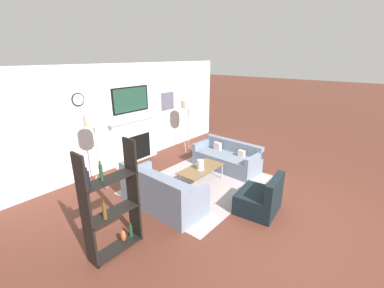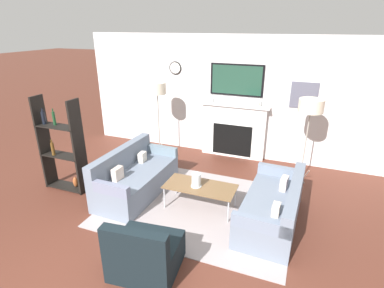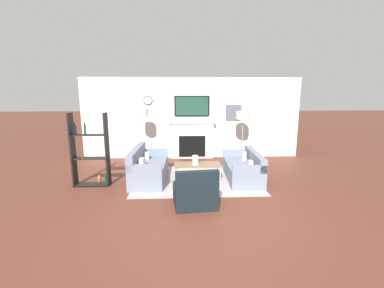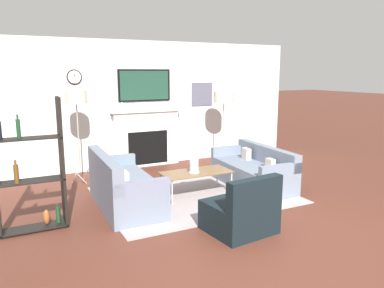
% 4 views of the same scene
% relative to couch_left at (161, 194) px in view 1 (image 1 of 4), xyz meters
% --- Properties ---
extents(ground_plane, '(60.00, 60.00, 0.00)m').
position_rel_couch_left_xyz_m(ground_plane, '(1.22, -2.12, -0.30)').
color(ground_plane, '#562B1F').
extents(fireplace_wall, '(7.34, 0.28, 2.70)m').
position_rel_couch_left_xyz_m(fireplace_wall, '(1.23, 2.37, 0.93)').
color(fireplace_wall, silver).
rests_on(fireplace_wall, ground_plane).
extents(area_rug, '(3.06, 2.40, 0.01)m').
position_rel_couch_left_xyz_m(area_rug, '(1.22, -0.00, -0.30)').
color(area_rug, '#9C9192').
rests_on(area_rug, ground_plane).
extents(couch_left, '(0.84, 1.77, 0.84)m').
position_rel_couch_left_xyz_m(couch_left, '(0.00, 0.00, 0.00)').
color(couch_left, slate).
rests_on(couch_left, ground_plane).
extents(couch_right, '(0.86, 1.77, 0.71)m').
position_rel_couch_left_xyz_m(couch_right, '(2.44, -0.00, -0.04)').
color(couch_right, slate).
rests_on(couch_right, ground_plane).
extents(armchair, '(0.87, 0.81, 0.78)m').
position_rel_couch_left_xyz_m(armchair, '(1.10, -1.58, -0.04)').
color(armchair, black).
rests_on(armchair, ground_plane).
extents(coffee_table, '(1.17, 0.55, 0.41)m').
position_rel_couch_left_xyz_m(coffee_table, '(1.25, -0.02, 0.09)').
color(coffee_table, brown).
rests_on(coffee_table, ground_plane).
extents(hurricane_candle, '(0.17, 0.17, 0.23)m').
position_rel_couch_left_xyz_m(hurricane_candle, '(1.20, -0.06, 0.21)').
color(hurricane_candle, silver).
rests_on(hurricane_candle, coffee_table).
extents(floor_lamp_left, '(0.38, 0.38, 1.73)m').
position_rel_couch_left_xyz_m(floor_lamp_left, '(-0.34, 1.63, 1.27)').
color(floor_lamp_left, '#9E998E').
rests_on(floor_lamp_left, ground_plane).
extents(floor_lamp_right, '(0.45, 0.45, 1.64)m').
position_rel_couch_left_xyz_m(floor_lamp_right, '(2.79, 1.63, 1.19)').
color(floor_lamp_right, '#9E998E').
rests_on(floor_lamp_right, ground_plane).
extents(shelf_unit, '(0.83, 0.28, 1.73)m').
position_rel_couch_left_xyz_m(shelf_unit, '(-1.29, -0.31, 0.50)').
color(shelf_unit, black).
rests_on(shelf_unit, ground_plane).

